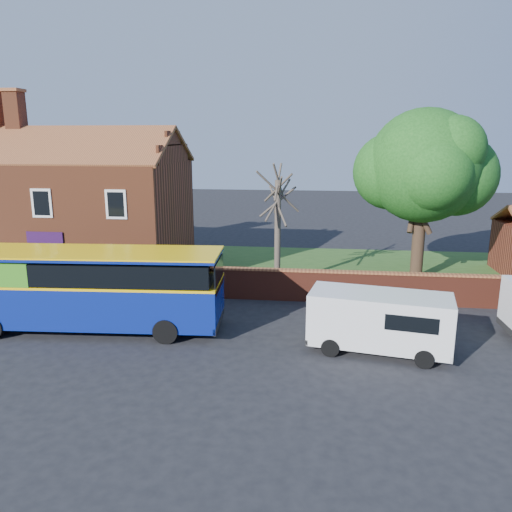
# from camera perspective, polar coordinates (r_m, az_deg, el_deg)

# --- Properties ---
(ground) EXTENTS (120.00, 120.00, 0.00)m
(ground) POSITION_cam_1_polar(r_m,az_deg,el_deg) (19.78, -14.94, -10.67)
(ground) COLOR black
(ground) RESTS_ON ground
(pavement) EXTENTS (18.00, 3.50, 0.12)m
(pavement) POSITION_cam_1_polar(r_m,az_deg,el_deg) (27.62, -24.19, -4.33)
(pavement) COLOR gray
(pavement) RESTS_ON ground
(kerb) EXTENTS (18.00, 0.15, 0.14)m
(kerb) POSITION_cam_1_polar(r_m,az_deg,el_deg) (26.21, -26.12, -5.42)
(kerb) COLOR slate
(kerb) RESTS_ON ground
(grass_strip) EXTENTS (26.00, 12.00, 0.04)m
(grass_strip) POSITION_cam_1_polar(r_m,az_deg,el_deg) (31.30, 17.55, -1.83)
(grass_strip) COLOR #426B28
(grass_strip) RESTS_ON ground
(shop_building) EXTENTS (12.30, 8.13, 10.50)m
(shop_building) POSITION_cam_1_polar(r_m,az_deg,el_deg) (31.83, -19.57, 4.51)
(shop_building) COLOR brown
(shop_building) RESTS_ON ground
(boundary_wall) EXTENTS (22.00, 0.38, 1.60)m
(boundary_wall) POSITION_cam_1_polar(r_m,az_deg,el_deg) (25.45, 20.09, -3.63)
(boundary_wall) COLOR maroon
(boundary_wall) RESTS_ON ground
(bus) EXTENTS (11.26, 3.43, 3.38)m
(bus) POSITION_cam_1_polar(r_m,az_deg,el_deg) (22.05, -19.57, -3.17)
(bus) COLOR navy
(bus) RESTS_ON ground
(van_near) EXTENTS (5.46, 2.97, 2.27)m
(van_near) POSITION_cam_1_polar(r_m,az_deg,el_deg) (19.36, 13.97, -7.07)
(van_near) COLOR white
(van_near) RESTS_ON ground
(large_tree) EXTENTS (7.78, 6.15, 9.49)m
(large_tree) POSITION_cam_1_polar(r_m,az_deg,el_deg) (29.09, 18.71, 9.36)
(large_tree) COLOR black
(large_tree) RESTS_ON ground
(bare_tree) EXTENTS (2.36, 2.81, 6.28)m
(bare_tree) POSITION_cam_1_polar(r_m,az_deg,el_deg) (26.55, 2.49, 3.23)
(bare_tree) COLOR #4C4238
(bare_tree) RESTS_ON ground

